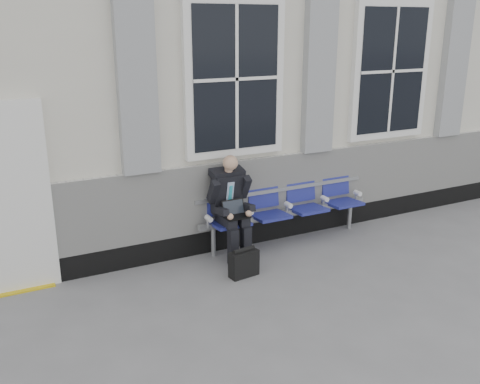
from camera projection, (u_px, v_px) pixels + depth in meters
ground at (432, 256)px, 6.98m from camera, size 70.00×70.00×0.00m
station_building at (294, 65)px, 9.26m from camera, size 14.40×4.40×4.49m
bench at (286, 203)px, 7.32m from camera, size 2.60×0.47×0.91m
businessman at (230, 202)px, 6.77m from camera, size 0.53×0.71×1.35m
briefcase at (244, 263)px, 6.39m from camera, size 0.37×0.20×0.37m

